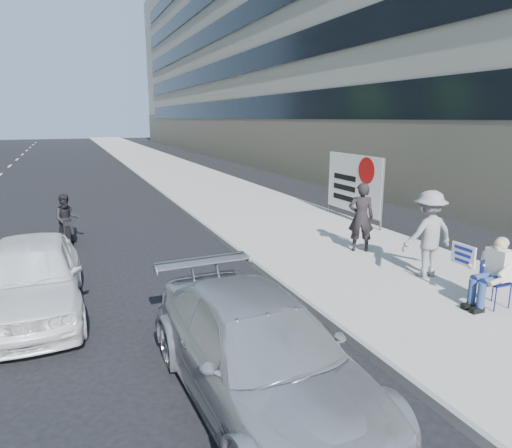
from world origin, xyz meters
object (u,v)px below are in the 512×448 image
pedestrian_woman (361,217)px  motorcycle (67,222)px  seated_protester (491,269)px  protest_banner (354,184)px  jogger (428,234)px  parked_sedan (259,352)px  white_sedan_near (32,277)px

pedestrian_woman → motorcycle: 8.18m
pedestrian_woman → seated_protester: bearing=119.1°
protest_banner → motorcycle: 8.94m
jogger → pedestrian_woman: bearing=-82.7°
jogger → pedestrian_woman: size_ratio=1.06×
jogger → parked_sedan: (-5.02, -2.58, -0.42)m
seated_protester → protest_banner: (1.82, 7.01, 0.53)m
seated_protester → protest_banner: size_ratio=0.43×
protest_banner → parked_sedan: bearing=-130.5°
protest_banner → white_sedan_near: (-9.46, -3.83, -0.69)m
seated_protester → pedestrian_woman: 3.92m
parked_sedan → jogger: bearing=24.6°
white_sedan_near → motorcycle: (0.62, 4.99, -0.08)m
pedestrian_woman → white_sedan_near: size_ratio=0.43×
pedestrian_woman → parked_sedan: 6.76m
protest_banner → seated_protester: bearing=-104.6°
seated_protester → jogger: size_ratio=0.70×
pedestrian_woman → parked_sedan: pedestrian_woman is taller
parked_sedan → white_sedan_near: white_sedan_near is taller
pedestrian_woman → motorcycle: bearing=-3.0°
parked_sedan → pedestrian_woman: bearing=41.8°
white_sedan_near → motorcycle: size_ratio=2.05×
white_sedan_near → pedestrian_woman: bearing=5.5°
white_sedan_near → motorcycle: same height
protest_banner → pedestrian_woman: bearing=-121.1°
seated_protester → pedestrian_woman: bearing=90.7°
protest_banner → motorcycle: bearing=172.5°
pedestrian_woman → protest_banner: (1.87, 3.10, 0.36)m
motorcycle → white_sedan_near: bearing=-99.5°
pedestrian_woman → protest_banner: protest_banner is taller
pedestrian_woman → motorcycle: size_ratio=0.87×
parked_sedan → seated_protester: bearing=6.8°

